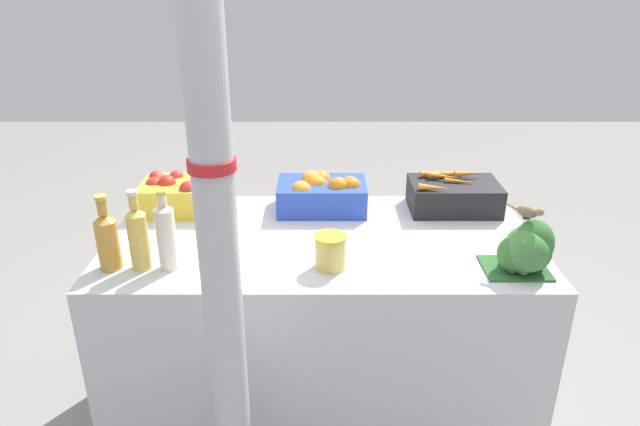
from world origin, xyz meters
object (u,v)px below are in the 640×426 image
Objects in this scene: support_pole at (211,180)px; juice_bottle_golden at (136,237)px; juice_bottle_amber at (105,239)px; carrot_crate at (451,195)px; apple_crate at (183,194)px; broccoli_pile at (525,249)px; orange_crate at (321,193)px; juice_bottle_cloudy at (164,235)px; sparrow_bird at (526,211)px; pickle_jar at (328,251)px.

juice_bottle_golden is at bearing 131.79° from support_pole.
support_pole is 9.70× the size of juice_bottle_amber.
juice_bottle_golden reaches higher than carrot_crate.
apple_crate is (-0.30, 0.91, -0.40)m from support_pole.
carrot_crate is 0.55m from broccoli_pile.
broccoli_pile is at bearing -0.86° from juice_bottle_amber.
apple_crate is 1.00× the size of orange_crate.
juice_bottle_cloudy reaches higher than broccoli_pile.
orange_crate reaches higher than apple_crate.
juice_bottle_amber is at bearing -106.02° from apple_crate.
sparrow_bird reaches higher than apple_crate.
sparrow_bird is (0.12, -0.52, 0.15)m from carrot_crate.
carrot_crate is at bearing 149.09° from sparrow_bird.
juice_bottle_cloudy is (-1.09, -0.52, 0.06)m from carrot_crate.
carrot_crate is at bearing 0.48° from orange_crate.
sparrow_bird is at bearing -0.42° from juice_bottle_cloudy.
juice_bottle_golden reaches higher than broccoli_pile.
juice_bottle_golden is (-1.32, 0.02, 0.04)m from broccoli_pile.
pickle_jar is 1.15× the size of sparrow_bird.
sparrow_bird reaches higher than pickle_jar.
sparrow_bird is (0.68, -0.52, 0.14)m from orange_crate.
carrot_crate is at bearing 47.12° from support_pole.
sparrow_bird is at bearing 21.55° from support_pole.
juice_bottle_cloudy is at bearing -136.27° from orange_crate.
pickle_jar is at bearing 0.28° from juice_bottle_golden.
support_pole reaches higher than juice_bottle_amber.
support_pole is 11.41× the size of broccoli_pile.
carrot_crate is 3.52× the size of sparrow_bird.
pickle_jar is (0.61, -0.51, -0.01)m from apple_crate.
juice_bottle_cloudy is at bearing -84.11° from apple_crate.
apple_crate is at bearing 108.60° from support_pole.
juice_bottle_golden is 0.10m from juice_bottle_cloudy.
orange_crate is at bearing 43.73° from juice_bottle_cloudy.
support_pole reaches higher than juice_bottle_cloudy.
broccoli_pile is 1.22m from juice_bottle_cloudy.
orange_crate is 3.52× the size of sparrow_bird.
carrot_crate is at bearing 25.29° from juice_bottle_cloudy.
sparrow_bird is at bearing -1.04° from pickle_jar.
pickle_jar is at bearing -136.17° from carrot_crate.
orange_crate is 0.87m from broccoli_pile.
juice_bottle_golden is 2.35× the size of pickle_jar.
broccoli_pile is at bearing -1.00° from juice_bottle_cloudy.
broccoli_pile reaches higher than apple_crate.
support_pole is 1.03m from apple_crate.
orange_crate is 0.81m from juice_bottle_golden.
apple_crate is 3.52× the size of sparrow_bird.
juice_bottle_amber is 1.42m from sparrow_bird.
juice_bottle_cloudy is 2.72× the size of sparrow_bird.
juice_bottle_cloudy is at bearing 0.00° from juice_bottle_golden.
juice_bottle_golden is (-0.63, -0.51, 0.05)m from orange_crate.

